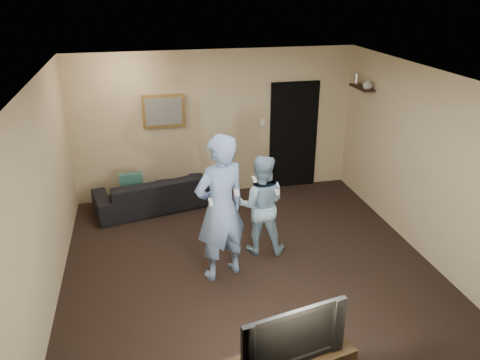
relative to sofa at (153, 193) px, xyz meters
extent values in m
plane|color=black|center=(1.19, -2.04, -0.29)|extent=(5.00, 5.00, 0.00)
cube|color=silver|center=(1.19, -2.04, 2.31)|extent=(5.00, 5.00, 0.04)
cube|color=tan|center=(1.19, 0.46, 1.01)|extent=(5.00, 0.04, 2.60)
cube|color=tan|center=(1.19, -4.54, 1.01)|extent=(5.00, 0.04, 2.60)
cube|color=tan|center=(-1.31, -2.04, 1.01)|extent=(0.04, 5.00, 2.60)
cube|color=tan|center=(3.69, -2.04, 1.01)|extent=(0.04, 5.00, 2.60)
imported|color=black|center=(0.00, 0.00, 0.00)|extent=(2.08, 1.16, 0.57)
cube|color=#184842|center=(-0.35, 0.00, 0.19)|extent=(0.39, 0.14, 0.39)
cube|color=olive|center=(0.29, 0.43, 1.31)|extent=(0.72, 0.05, 0.57)
cube|color=slate|center=(0.29, 0.41, 1.31)|extent=(0.62, 0.01, 0.47)
cube|color=black|center=(2.64, 0.43, 0.71)|extent=(0.90, 0.06, 2.00)
cube|color=silver|center=(2.04, 0.43, 1.01)|extent=(0.08, 0.02, 0.12)
cube|color=black|center=(3.58, -0.24, 1.70)|extent=(0.20, 0.60, 0.03)
imported|color=#B3B4B9|center=(3.58, -0.43, 1.80)|extent=(0.19, 0.19, 0.16)
cylinder|color=silver|center=(3.58, -0.01, 1.81)|extent=(0.06, 0.06, 0.18)
imported|color=black|center=(1.02, -4.32, 0.48)|extent=(1.03, 0.33, 0.59)
imported|color=#7595CB|center=(0.78, -2.22, 0.70)|extent=(0.84, 0.70, 1.98)
cube|color=white|center=(0.62, -2.44, 0.92)|extent=(0.04, 0.14, 0.04)
cube|color=white|center=(0.94, -2.44, 1.01)|extent=(0.05, 0.09, 0.05)
imported|color=#92BAD5|center=(1.45, -1.73, 0.45)|extent=(0.84, 0.72, 1.47)
cube|color=white|center=(1.29, -1.95, 0.95)|extent=(0.04, 0.14, 0.04)
cube|color=white|center=(1.61, -1.95, 0.73)|extent=(0.05, 0.09, 0.05)
camera|label=1|loc=(-0.13, -7.45, 3.37)|focal=35.00mm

